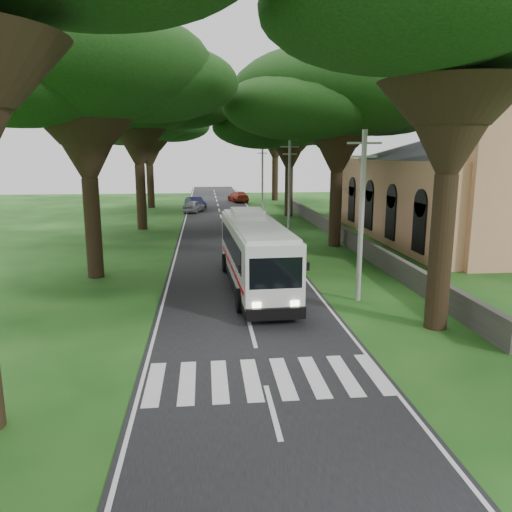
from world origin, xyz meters
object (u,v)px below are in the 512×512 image
(pole_far, at_px, (262,175))
(coach_bus, at_px, (255,252))
(distant_car_a, at_px, (194,206))
(distant_car_b, at_px, (195,203))
(church, at_px, (453,179))
(pedestrian, at_px, (96,259))
(pole_near, at_px, (361,214))
(pole_mid, at_px, (289,185))
(distant_car_c, at_px, (238,196))

(pole_far, distance_m, coach_bus, 37.55)
(distant_car_a, xyz_separation_m, distant_car_b, (0.10, 3.74, 0.03))
(pole_far, bearing_deg, church, -63.18)
(coach_bus, height_order, pedestrian, coach_bus)
(pole_near, distance_m, pedestrian, 15.82)
(church, distance_m, pole_far, 27.41)
(church, distance_m, pole_near, 19.88)
(distant_car_a, bearing_deg, distant_car_b, -72.42)
(distant_car_b, bearing_deg, pole_far, -18.36)
(pole_far, distance_m, distant_car_a, 9.90)
(pole_near, bearing_deg, coach_bus, 149.08)
(pole_far, distance_m, distant_car_b, 9.07)
(pole_mid, distance_m, distant_car_a, 18.68)
(pole_far, bearing_deg, coach_bus, -97.21)
(pedestrian, bearing_deg, distant_car_a, 1.68)
(church, bearing_deg, pole_far, 116.82)
(coach_bus, bearing_deg, pole_far, 80.37)
(coach_bus, bearing_deg, pole_mid, 72.27)
(distant_car_a, bearing_deg, distant_car_c, -98.00)
(pole_far, height_order, pedestrian, pole_far)
(distant_car_b, xyz_separation_m, pedestrian, (-5.32, -32.91, 0.06))
(pole_mid, relative_size, distant_car_c, 1.57)
(coach_bus, xyz_separation_m, distant_car_a, (-3.80, 33.46, -1.17))
(pole_near, xyz_separation_m, distant_car_c, (-2.50, 48.02, -3.41))
(coach_bus, bearing_deg, pole_near, -33.35)
(pole_far, distance_m, distant_car_c, 9.07)
(pole_near, height_order, distant_car_b, pole_near)
(pole_mid, bearing_deg, pole_near, -90.00)
(pole_near, bearing_deg, pedestrian, 152.61)
(pole_far, bearing_deg, distant_car_a, -156.32)
(pole_near, xyz_separation_m, coach_bus, (-4.70, 2.82, -2.29))
(pole_near, distance_m, coach_bus, 5.94)
(pedestrian, bearing_deg, church, -60.25)
(coach_bus, bearing_deg, pedestrian, 152.12)
(pole_near, distance_m, distant_car_c, 48.21)
(church, xyz_separation_m, pole_near, (-12.36, -15.55, -0.73))
(church, xyz_separation_m, distant_car_a, (-20.86, 20.73, -4.18))
(distant_car_a, xyz_separation_m, pedestrian, (-5.23, -29.16, 0.09))
(pole_far, height_order, coach_bus, pole_far)
(distant_car_a, distance_m, distant_car_b, 3.75)
(pedestrian, bearing_deg, pole_near, -105.56)
(pole_far, bearing_deg, pole_near, -90.00)
(pole_mid, xyz_separation_m, distant_car_b, (-8.40, 20.02, -3.42))
(church, relative_size, distant_car_b, 5.44)
(distant_car_a, bearing_deg, coach_bus, 115.53)
(pole_mid, distance_m, distant_car_b, 21.98)
(church, height_order, pole_far, church)
(pole_near, height_order, pole_mid, same)
(pole_mid, xyz_separation_m, distant_car_c, (-2.50, 28.02, -3.41))
(pole_near, height_order, coach_bus, pole_near)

